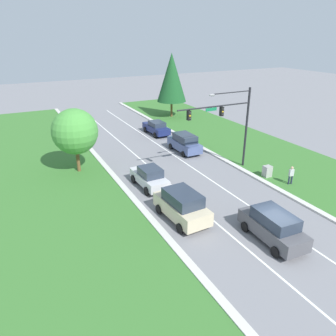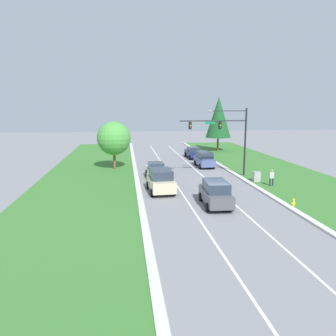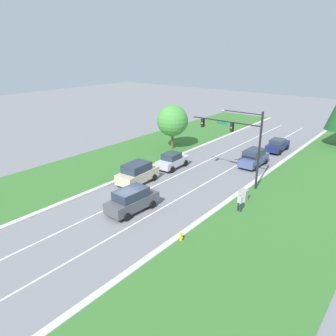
% 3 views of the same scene
% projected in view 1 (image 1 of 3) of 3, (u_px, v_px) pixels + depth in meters
% --- Properties ---
extents(ground_plane, '(160.00, 160.00, 0.00)m').
position_uv_depth(ground_plane, '(272.00, 243.00, 20.32)').
color(ground_plane, slate).
extents(curb_strip_right, '(0.50, 90.00, 0.15)m').
position_uv_depth(curb_strip_right, '(334.00, 220.00, 22.64)').
color(curb_strip_right, beige).
rests_on(curb_strip_right, ground_plane).
extents(curb_strip_left, '(0.50, 90.00, 0.15)m').
position_uv_depth(curb_strip_left, '(194.00, 270.00, 17.93)').
color(curb_strip_left, beige).
rests_on(curb_strip_left, ground_plane).
extents(grass_verge_left, '(10.00, 90.00, 0.08)m').
position_uv_depth(grass_verge_left, '(101.00, 303.00, 15.76)').
color(grass_verge_left, '#38702D').
rests_on(grass_verge_left, ground_plane).
extents(lane_stripe_inner_left, '(0.14, 81.00, 0.01)m').
position_uv_depth(lane_stripe_inner_left, '(250.00, 251.00, 19.57)').
color(lane_stripe_inner_left, white).
rests_on(lane_stripe_inner_left, ground_plane).
extents(lane_stripe_inner_right, '(0.14, 81.00, 0.01)m').
position_uv_depth(lane_stripe_inner_right, '(294.00, 235.00, 21.06)').
color(lane_stripe_inner_right, white).
rests_on(lane_stripe_inner_right, ground_plane).
extents(traffic_signal_mast, '(7.44, 0.41, 7.56)m').
position_uv_depth(traffic_signal_mast, '(228.00, 118.00, 29.10)').
color(traffic_signal_mast, black).
rests_on(traffic_signal_mast, ground_plane).
extents(navy_sedan, '(2.03, 4.74, 1.68)m').
position_uv_depth(navy_sedan, '(156.00, 128.00, 41.51)').
color(navy_sedan, navy).
rests_on(navy_sedan, ground_plane).
extents(champagne_suv, '(2.43, 4.71, 2.13)m').
position_uv_depth(champagne_suv, '(182.00, 205.00, 22.51)').
color(champagne_suv, beige).
rests_on(champagne_suv, ground_plane).
extents(graphite_suv, '(2.22, 4.77, 2.00)m').
position_uv_depth(graphite_suv, '(273.00, 226.00, 20.23)').
color(graphite_suv, '#4C4C51').
rests_on(graphite_suv, ground_plane).
extents(slate_blue_suv, '(2.05, 4.64, 1.97)m').
position_uv_depth(slate_blue_suv, '(185.00, 143.00, 35.39)').
color(slate_blue_suv, '#475684').
rests_on(slate_blue_suv, ground_plane).
extents(silver_sedan, '(2.06, 4.36, 1.81)m').
position_uv_depth(silver_sedan, '(150.00, 177.00, 27.31)').
color(silver_sedan, silver).
rests_on(silver_sedan, ground_plane).
extents(utility_cabinet, '(0.70, 0.60, 1.09)m').
position_uv_depth(utility_cabinet, '(267.00, 172.00, 29.27)').
color(utility_cabinet, '#9E9E99').
rests_on(utility_cabinet, ground_plane).
extents(pedestrian, '(0.42, 0.30, 1.69)m').
position_uv_depth(pedestrian, '(291.00, 175.00, 27.67)').
color(pedestrian, '#232842').
rests_on(pedestrian, ground_plane).
extents(conifer_near_right_tree, '(4.33, 4.33, 9.36)m').
position_uv_depth(conifer_near_right_tree, '(172.00, 78.00, 47.93)').
color(conifer_near_right_tree, brown).
rests_on(conifer_near_right_tree, ground_plane).
extents(oak_near_left_tree, '(4.11, 4.11, 5.94)m').
position_uv_depth(oak_near_left_tree, '(75.00, 132.00, 29.17)').
color(oak_near_left_tree, brown).
rests_on(oak_near_left_tree, ground_plane).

